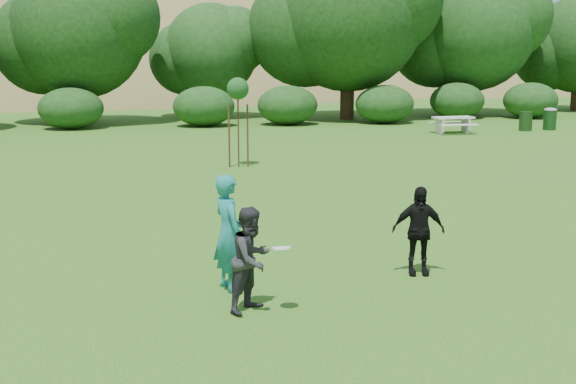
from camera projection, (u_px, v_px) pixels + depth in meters
name	position (u px, v px, depth m)	size (l,w,h in m)	color
ground	(340.00, 303.00, 10.63)	(120.00, 120.00, 0.00)	#19470C
player_teal	(228.00, 233.00, 11.07)	(0.66, 0.43, 1.81)	#19746F
player_grey	(252.00, 259.00, 10.18)	(0.73, 0.57, 1.51)	#272729
player_black	(418.00, 231.00, 11.87)	(0.87, 0.36, 1.49)	black
trash_can_near	(526.00, 121.00, 33.79)	(0.60, 0.60, 0.90)	#173312
frisbee	(281.00, 248.00, 9.99)	(0.27, 0.27, 0.07)	white
sapling	(238.00, 91.00, 22.76)	(0.70, 0.70, 2.85)	#372715
picnic_table	(453.00, 122.00, 32.64)	(1.80, 1.48, 0.76)	beige
trash_can_lidded	(550.00, 118.00, 34.15)	(0.60, 0.60, 1.05)	#133614
hillside	(127.00, 199.00, 77.71)	(150.00, 72.00, 52.00)	olive
tree_row	(222.00, 28.00, 37.73)	(53.92, 10.38, 9.62)	#3A2616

